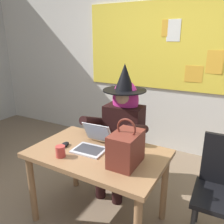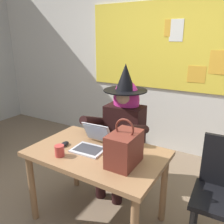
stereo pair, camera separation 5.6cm
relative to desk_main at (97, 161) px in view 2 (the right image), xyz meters
The scene contains 9 objects.
wall_back_bulletin 2.01m from the desk_main, 88.90° to the left, with size 6.73×1.99×2.99m.
desk_main is the anchor object (origin of this frame).
chair_at_desk 0.75m from the desk_main, 95.71° to the left, with size 0.44×0.44×0.88m.
person_costumed 0.63m from the desk_main, 96.25° to the left, with size 0.60×0.71×1.41m.
laptop 0.17m from the desk_main, 153.47° to the left, with size 0.29×0.33×0.21m.
computer_mouse 0.34m from the desk_main, behind, with size 0.06×0.10×0.03m, color black.
handbag 0.39m from the desk_main, 12.29° to the right, with size 0.20×0.30×0.38m.
coffee_mug 0.35m from the desk_main, 135.41° to the right, with size 0.08×0.08×0.10m, color #B23833.
chair_extra_corner 1.05m from the desk_main, 18.06° to the left, with size 0.43×0.43×0.91m.
Camera 2 is at (0.98, -1.38, 1.66)m, focal length 36.85 mm.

